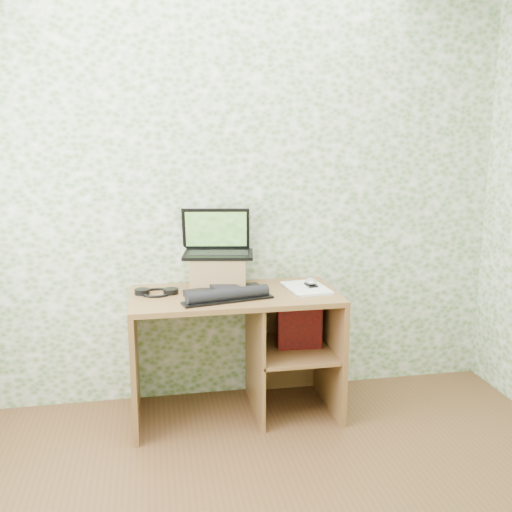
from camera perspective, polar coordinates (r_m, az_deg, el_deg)
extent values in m
plane|color=white|center=(3.52, -2.97, 6.27)|extent=(3.50, 0.00, 3.50)
cube|color=brown|center=(3.32, -2.15, -4.00)|extent=(1.20, 0.60, 0.03)
cube|color=brown|center=(3.41, -12.03, -10.48)|extent=(0.03, 0.60, 0.72)
cube|color=brown|center=(3.57, 7.36, -9.30)|extent=(0.03, 0.60, 0.72)
cube|color=brown|center=(3.46, -0.11, -9.89)|extent=(0.02, 0.56, 0.72)
cube|color=brown|center=(3.50, 3.69, -9.30)|extent=(0.46, 0.56, 0.02)
cube|color=brown|center=(3.77, 2.71, -8.03)|extent=(0.48, 0.02, 0.72)
cube|color=olive|center=(3.42, -3.75, -1.59)|extent=(0.37, 0.32, 0.19)
cube|color=black|center=(3.40, -3.78, 0.16)|extent=(0.45, 0.35, 0.02)
cube|color=black|center=(3.38, -3.76, 0.32)|extent=(0.37, 0.21, 0.00)
cube|color=black|center=(3.48, -4.03, 2.73)|extent=(0.42, 0.14, 0.26)
cube|color=#1E4E16|center=(3.48, -4.02, 2.68)|extent=(0.37, 0.11, 0.22)
cube|color=black|center=(3.28, -3.11, -3.63)|extent=(0.48, 0.26, 0.04)
cube|color=black|center=(3.27, -3.11, -3.45)|extent=(0.17, 0.17, 0.06)
cylinder|color=black|center=(3.16, -2.83, -3.88)|extent=(0.48, 0.17, 0.07)
cube|color=black|center=(3.16, -2.81, -4.42)|extent=(0.52, 0.21, 0.01)
torus|color=black|center=(3.35, -9.91, -3.63)|extent=(0.20, 0.20, 0.02)
cylinder|color=black|center=(3.36, -11.31, -3.51)|extent=(0.09, 0.09, 0.03)
cylinder|color=black|center=(3.34, -8.51, -3.50)|extent=(0.09, 0.09, 0.03)
cube|color=white|center=(3.41, 5.04, -3.20)|extent=(0.25, 0.34, 0.02)
ellipsoid|color=silver|center=(3.43, 5.52, -2.70)|extent=(0.07, 0.11, 0.03)
cylinder|color=black|center=(3.44, 5.42, -2.88)|extent=(0.04, 0.14, 0.01)
cube|color=maroon|center=(3.45, 4.35, -6.65)|extent=(0.27, 0.10, 0.32)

